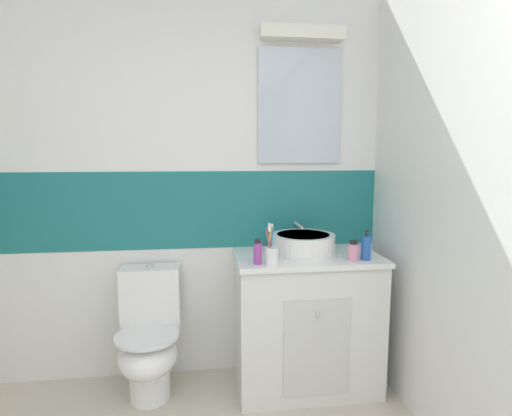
% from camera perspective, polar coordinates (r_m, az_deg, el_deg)
% --- Properties ---
extents(wall_back_tiled, '(3.20, 0.20, 2.50)m').
position_cam_1_polar(wall_back_tiled, '(2.66, -10.45, 3.23)').
color(wall_back_tiled, white).
rests_on(wall_back_tiled, ground_plane).
extents(vanity_cabinet, '(0.88, 0.53, 0.85)m').
position_cam_1_polar(vanity_cabinet, '(2.64, 7.07, -15.50)').
color(vanity_cabinet, silver).
rests_on(vanity_cabinet, ground_plane).
extents(sink_basin, '(0.40, 0.44, 0.16)m').
position_cam_1_polar(sink_basin, '(2.52, 6.66, -4.93)').
color(sink_basin, white).
rests_on(sink_basin, vanity_cabinet).
extents(toilet, '(0.37, 0.50, 0.78)m').
position_cam_1_polar(toilet, '(2.62, -14.90, -17.40)').
color(toilet, white).
rests_on(toilet, ground_plane).
extents(toothbrush_cup, '(0.08, 0.08, 0.23)m').
position_cam_1_polar(toothbrush_cup, '(2.25, 2.19, -6.50)').
color(toothbrush_cup, white).
rests_on(toothbrush_cup, vanity_cabinet).
extents(soap_dispenser, '(0.06, 0.06, 0.18)m').
position_cam_1_polar(soap_dispenser, '(2.42, 15.30, -5.46)').
color(soap_dispenser, '#2659B2').
rests_on(soap_dispenser, vanity_cabinet).
extents(deodorant_spray_can, '(0.05, 0.05, 0.14)m').
position_cam_1_polar(deodorant_spray_can, '(2.25, 0.23, -6.32)').
color(deodorant_spray_can, '#993F99').
rests_on(deodorant_spray_can, vanity_cabinet).
extents(lotion_bottle_short, '(0.06, 0.06, 0.12)m').
position_cam_1_polar(lotion_bottle_short, '(2.40, 13.59, -5.97)').
color(lotion_bottle_short, pink).
rests_on(lotion_bottle_short, vanity_cabinet).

